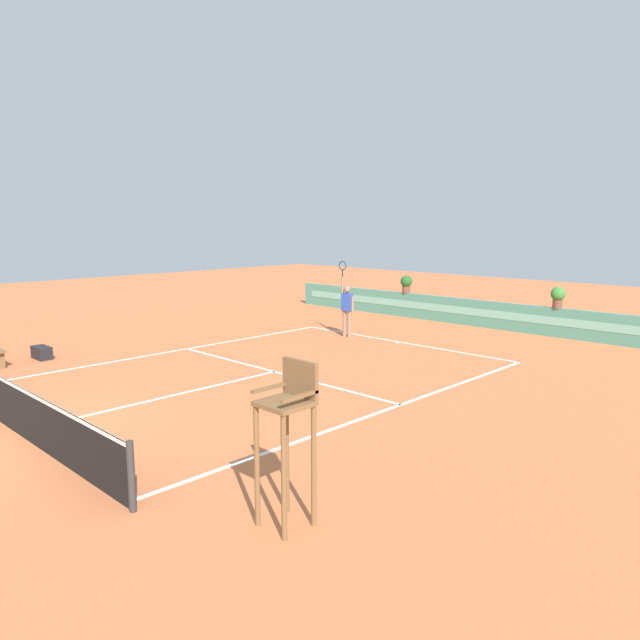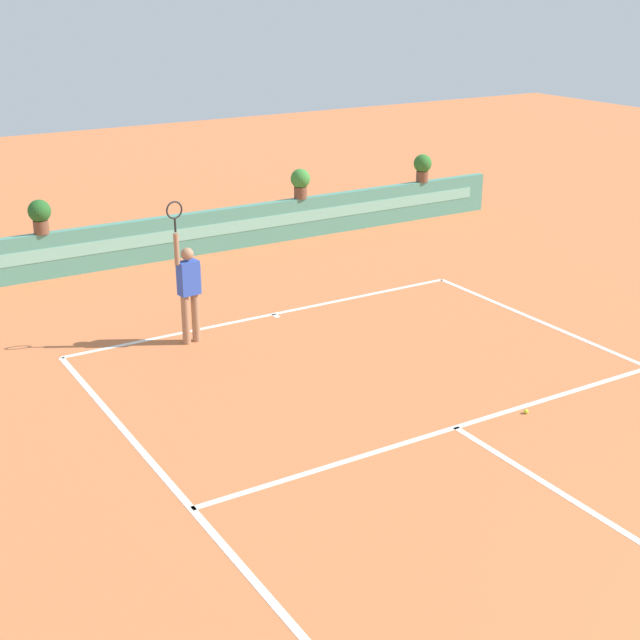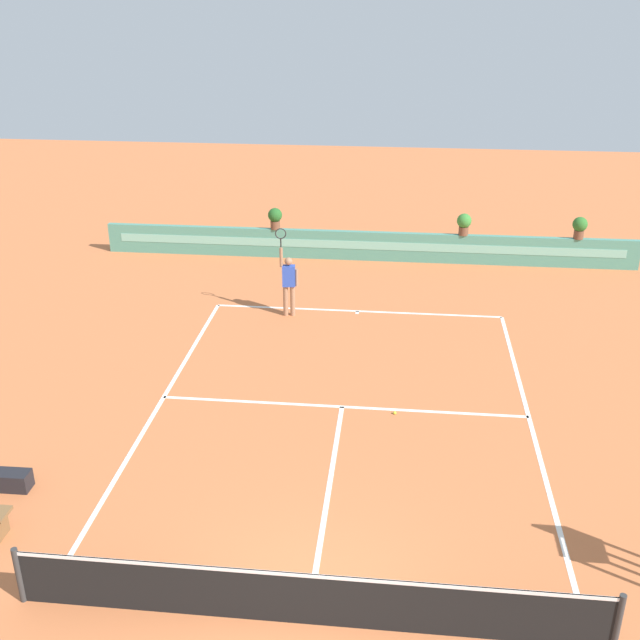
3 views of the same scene
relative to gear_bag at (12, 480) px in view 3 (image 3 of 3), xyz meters
The scene contains 10 objects.
ground_plane 6.77m from the gear_bag, 28.99° to the left, with size 60.00×60.00×0.00m, color #C66B3D.
court_lines 7.15m from the gear_bag, 34.03° to the left, with size 8.32×11.94×0.01m.
net 6.52m from the gear_bag, 24.66° to the right, with size 8.92×0.10×1.00m.
back_wall_barrier 14.90m from the gear_bag, 66.58° to the left, with size 18.00×0.21×1.00m.
gear_bag is the anchor object (origin of this frame).
tennis_player 9.59m from the gear_bag, 65.23° to the left, with size 0.62×0.26×2.58m.
tennis_ball_near_baseline 7.92m from the gear_bag, 26.15° to the left, with size 0.07×0.07×0.07m, color #CCE033.
potted_plant_right 16.50m from the gear_bag, 56.21° to the left, with size 0.48×0.48×0.72m.
potted_plant_far_right 18.82m from the gear_bag, 46.71° to the left, with size 0.48×0.48×0.72m.
potted_plant_left 14.01m from the gear_bag, 78.37° to the left, with size 0.48×0.48×0.72m.
Camera 3 is at (1.12, -8.58, 8.77)m, focal length 43.25 mm.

